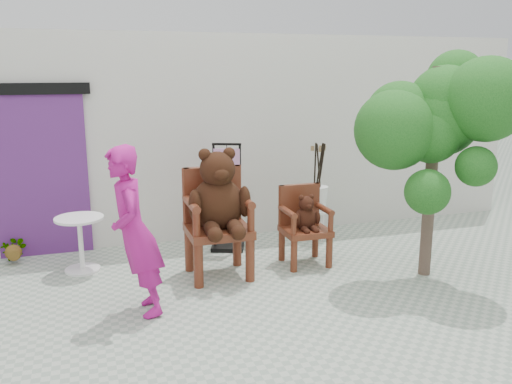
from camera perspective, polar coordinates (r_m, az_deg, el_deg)
ground_plane at (r=6.18m, az=7.23°, el=-11.18°), size 60.00×60.00×0.00m
back_wall at (r=8.60m, az=-1.25°, el=6.18°), size 9.00×1.00×3.00m
doorway at (r=7.80m, az=-21.69°, el=2.07°), size 1.40×0.11×2.33m
chair_big at (r=6.55m, az=-4.06°, el=-1.31°), size 0.75×0.84×1.60m
chair_small at (r=7.07m, az=5.09°, el=-2.92°), size 0.58×0.53×1.02m
person at (r=5.64m, az=-12.64°, el=-4.16°), size 0.43×0.65×1.77m
cafe_table at (r=7.15m, az=-18.00°, el=-4.57°), size 0.60×0.60×0.70m
display_stand at (r=7.57m, az=-3.03°, el=-1.83°), size 0.54×0.49×1.51m
stool_bucket at (r=8.03m, az=6.50°, el=-0.62°), size 0.32×0.32×1.45m
tree at (r=6.63m, az=18.59°, el=7.61°), size 1.82×1.43×2.73m
potted_plant at (r=7.86m, az=-24.11°, el=-5.52°), size 0.36×0.33×0.36m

